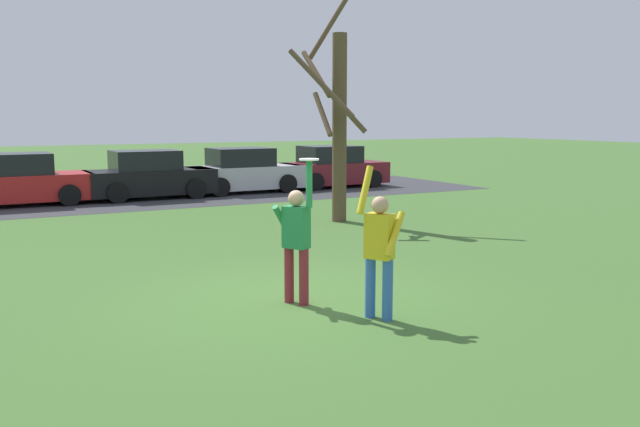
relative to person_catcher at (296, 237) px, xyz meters
name	(u,v)px	position (x,y,z in m)	size (l,w,h in m)	color
ground_plane	(289,298)	(0.03, 0.32, -0.98)	(120.00, 120.00, 0.00)	#426B2D
person_catcher	(296,237)	(0.00, 0.00, 0.00)	(0.52, 0.59, 2.08)	maroon
person_defender	(379,247)	(0.65, -1.18, 0.00)	(0.61, 0.66, 2.04)	#3366B7
frisbee_disc	(309,159)	(0.11, -0.20, 1.11)	(0.27, 0.27, 0.02)	white
parked_car_red	(19,182)	(-2.64, 13.85, -0.25)	(4.12, 2.07, 1.59)	red
parked_car_black	(149,176)	(1.32, 13.83, -0.25)	(4.12, 2.07, 1.59)	black
parked_car_silver	(244,172)	(4.75, 13.99, -0.25)	(4.12, 2.07, 1.59)	#BCBCC1
parked_car_maroon	(332,168)	(8.45, 14.12, -0.25)	(4.12, 2.07, 1.59)	maroon
parking_strip	(84,201)	(-0.77, 13.97, -0.98)	(28.45, 6.40, 0.01)	#38383D
bare_tree_tall	(337,118)	(4.33, 6.47, 1.66)	(2.08, 2.08, 6.13)	brown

